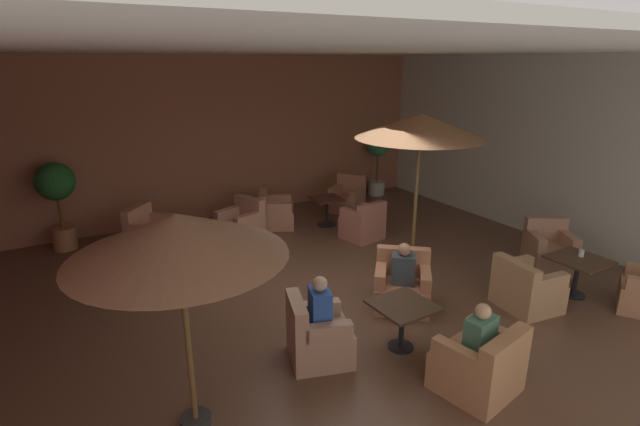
{
  "coord_description": "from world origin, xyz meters",
  "views": [
    {
      "loc": [
        -3.69,
        -5.88,
        3.59
      ],
      "look_at": [
        0.0,
        0.48,
        1.21
      ],
      "focal_mm": 26.76,
      "sensor_mm": 36.0,
      "label": 1
    }
  ],
  "objects_px": {
    "armchair_front_right_south": "(480,366)",
    "cafe_table_mid_center": "(327,206)",
    "armchair_rear_right_east": "(241,225)",
    "iced_drink_cup": "(581,253)",
    "cafe_table_rear_right": "(199,233)",
    "armchair_rear_right_north": "(203,261)",
    "potted_tree_left_corner": "(57,192)",
    "armchair_front_left_south": "(549,251)",
    "armchair_rear_right_south": "(150,235)",
    "armchair_mid_center_north": "(275,213)",
    "patron_with_friend": "(320,305)",
    "armchair_front_right_north": "(402,287)",
    "patio_umbrella_tall_red": "(420,127)",
    "cafe_table_front_right": "(402,313)",
    "potted_tree_mid_left": "(378,155)",
    "patron_blue_shirt": "(480,333)",
    "cafe_table_front_left": "(578,266)",
    "armchair_front_right_east": "(317,337)",
    "armchair_mid_center_east": "(363,224)",
    "patron_by_window": "(403,266)",
    "patio_umbrella_center_beige": "(178,237)",
    "armchair_front_left_north": "(526,289)",
    "armchair_mid_center_south": "(347,198)"
  },
  "relations": [
    {
      "from": "armchair_mid_center_north",
      "to": "cafe_table_front_right",
      "type": "bearing_deg",
      "value": -96.71
    },
    {
      "from": "armchair_rear_right_north",
      "to": "potted_tree_left_corner",
      "type": "distance_m",
      "value": 3.44
    },
    {
      "from": "cafe_table_mid_center",
      "to": "armchair_rear_right_north",
      "type": "distance_m",
      "value": 3.5
    },
    {
      "from": "armchair_mid_center_north",
      "to": "armchair_mid_center_south",
      "type": "distance_m",
      "value": 2.02
    },
    {
      "from": "armchair_mid_center_north",
      "to": "patron_with_friend",
      "type": "relative_size",
      "value": 1.56
    },
    {
      "from": "armchair_front_right_north",
      "to": "patio_umbrella_tall_red",
      "type": "bearing_deg",
      "value": 43.76
    },
    {
      "from": "patron_by_window",
      "to": "cafe_table_rear_right",
      "type": "bearing_deg",
      "value": 120.19
    },
    {
      "from": "armchair_front_right_north",
      "to": "patio_umbrella_center_beige",
      "type": "relative_size",
      "value": 0.48
    },
    {
      "from": "potted_tree_left_corner",
      "to": "cafe_table_front_left",
      "type": "bearing_deg",
      "value": -42.31
    },
    {
      "from": "armchair_rear_right_north",
      "to": "patron_blue_shirt",
      "type": "relative_size",
      "value": 1.42
    },
    {
      "from": "armchair_rear_right_south",
      "to": "patron_blue_shirt",
      "type": "distance_m",
      "value": 6.54
    },
    {
      "from": "armchair_front_right_east",
      "to": "patron_blue_shirt",
      "type": "relative_size",
      "value": 1.44
    },
    {
      "from": "cafe_table_front_left",
      "to": "cafe_table_mid_center",
      "type": "bearing_deg",
      "value": 108.72
    },
    {
      "from": "potted_tree_left_corner",
      "to": "patron_blue_shirt",
      "type": "distance_m",
      "value": 8.02
    },
    {
      "from": "armchair_front_left_south",
      "to": "armchair_rear_right_south",
      "type": "xyz_separation_m",
      "value": [
        -5.97,
        4.41,
        -0.01
      ]
    },
    {
      "from": "patio_umbrella_center_beige",
      "to": "armchair_mid_center_south",
      "type": "bearing_deg",
      "value": 44.82
    },
    {
      "from": "cafe_table_front_right",
      "to": "potted_tree_mid_left",
      "type": "distance_m",
      "value": 7.41
    },
    {
      "from": "patio_umbrella_center_beige",
      "to": "patron_with_friend",
      "type": "height_order",
      "value": "patio_umbrella_center_beige"
    },
    {
      "from": "armchair_front_right_east",
      "to": "cafe_table_mid_center",
      "type": "relative_size",
      "value": 1.31
    },
    {
      "from": "cafe_table_front_right",
      "to": "patron_with_friend",
      "type": "xyz_separation_m",
      "value": [
        -1.03,
        0.32,
        0.24
      ]
    },
    {
      "from": "patron_blue_shirt",
      "to": "armchair_front_left_north",
      "type": "bearing_deg",
      "value": 24.41
    },
    {
      "from": "armchair_front_right_south",
      "to": "armchair_rear_right_south",
      "type": "bearing_deg",
      "value": 110.79
    },
    {
      "from": "cafe_table_front_right",
      "to": "patio_umbrella_center_beige",
      "type": "relative_size",
      "value": 0.33
    },
    {
      "from": "armchair_rear_right_north",
      "to": "armchair_rear_right_east",
      "type": "xyz_separation_m",
      "value": [
        1.21,
        1.38,
        0.01
      ]
    },
    {
      "from": "armchair_front_left_south",
      "to": "potted_tree_left_corner",
      "type": "bearing_deg",
      "value": 144.01
    },
    {
      "from": "armchair_front_left_south",
      "to": "cafe_table_mid_center",
      "type": "distance_m",
      "value": 4.59
    },
    {
      "from": "potted_tree_left_corner",
      "to": "patron_with_friend",
      "type": "distance_m",
      "value": 6.24
    },
    {
      "from": "armchair_front_right_south",
      "to": "cafe_table_mid_center",
      "type": "height_order",
      "value": "armchair_front_right_south"
    },
    {
      "from": "armchair_front_left_south",
      "to": "armchair_mid_center_east",
      "type": "height_order",
      "value": "armchair_front_left_south"
    },
    {
      "from": "cafe_table_front_left",
      "to": "armchair_front_right_east",
      "type": "distance_m",
      "value": 4.42
    },
    {
      "from": "cafe_table_front_left",
      "to": "armchair_front_right_east",
      "type": "relative_size",
      "value": 0.87
    },
    {
      "from": "armchair_rear_right_east",
      "to": "cafe_table_rear_right",
      "type": "bearing_deg",
      "value": -159.37
    },
    {
      "from": "armchair_mid_center_north",
      "to": "cafe_table_rear_right",
      "type": "height_order",
      "value": "armchair_mid_center_north"
    },
    {
      "from": "armchair_rear_right_east",
      "to": "armchair_front_right_east",
      "type": "bearing_deg",
      "value": -98.96
    },
    {
      "from": "armchair_mid_center_north",
      "to": "armchair_rear_right_east",
      "type": "xyz_separation_m",
      "value": [
        -0.99,
        -0.46,
        0.02
      ]
    },
    {
      "from": "cafe_table_front_right",
      "to": "cafe_table_rear_right",
      "type": "distance_m",
      "value": 4.54
    },
    {
      "from": "armchair_rear_right_south",
      "to": "patron_blue_shirt",
      "type": "height_order",
      "value": "patron_blue_shirt"
    },
    {
      "from": "armchair_front_left_south",
      "to": "armchair_rear_right_south",
      "type": "distance_m",
      "value": 7.42
    },
    {
      "from": "iced_drink_cup",
      "to": "potted_tree_left_corner",
      "type": "bearing_deg",
      "value": 138.31
    },
    {
      "from": "armchair_rear_right_north",
      "to": "patron_with_friend",
      "type": "height_order",
      "value": "patron_with_friend"
    },
    {
      "from": "armchair_front_right_east",
      "to": "armchair_mid_center_east",
      "type": "xyz_separation_m",
      "value": [
        2.92,
        3.17,
        0.0
      ]
    },
    {
      "from": "cafe_table_front_right",
      "to": "armchair_mid_center_east",
      "type": "distance_m",
      "value": 3.96
    },
    {
      "from": "armchair_front_right_south",
      "to": "cafe_table_rear_right",
      "type": "distance_m",
      "value": 5.66
    },
    {
      "from": "armchair_front_right_east",
      "to": "potted_tree_mid_left",
      "type": "height_order",
      "value": "potted_tree_mid_left"
    },
    {
      "from": "patron_blue_shirt",
      "to": "patio_umbrella_tall_red",
      "type": "bearing_deg",
      "value": 61.14
    },
    {
      "from": "iced_drink_cup",
      "to": "patron_by_window",
      "type": "bearing_deg",
      "value": 159.12
    },
    {
      "from": "armchair_rear_right_east",
      "to": "iced_drink_cup",
      "type": "xyz_separation_m",
      "value": [
        3.79,
        -4.91,
        0.37
      ]
    },
    {
      "from": "armchair_front_right_south",
      "to": "patron_with_friend",
      "type": "bearing_deg",
      "value": 131.39
    },
    {
      "from": "cafe_table_front_right",
      "to": "armchair_front_left_north",
      "type": "bearing_deg",
      "value": -2.85
    },
    {
      "from": "armchair_front_right_south",
      "to": "potted_tree_mid_left",
      "type": "relative_size",
      "value": 0.56
    }
  ]
}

